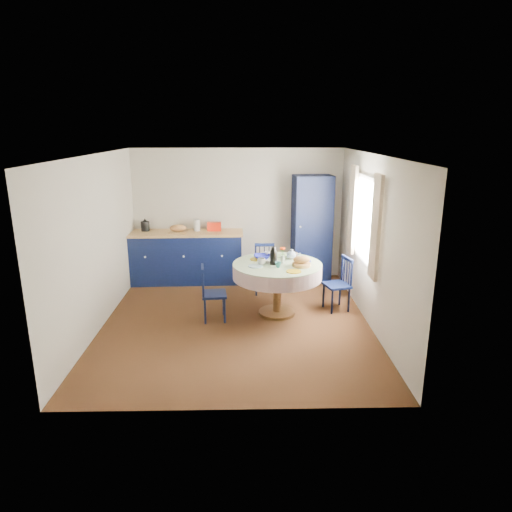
{
  "coord_description": "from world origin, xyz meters",
  "views": [
    {
      "loc": [
        0.16,
        -6.43,
        2.85
      ],
      "look_at": [
        0.3,
        0.2,
        0.99
      ],
      "focal_mm": 32.0,
      "sensor_mm": 36.0,
      "label": 1
    }
  ],
  "objects_px": {
    "dining_table": "(278,271)",
    "mug_a": "(261,261)",
    "mug_c": "(293,255)",
    "cobalt_bowl": "(262,257)",
    "mug_b": "(278,265)",
    "kitchen_counter": "(186,256)",
    "chair_far": "(265,268)",
    "mug_d": "(267,254)",
    "pantry_cabinet": "(312,229)",
    "chair_right": "(339,283)",
    "chair_left": "(212,293)"
  },
  "relations": [
    {
      "from": "cobalt_bowl",
      "to": "kitchen_counter",
      "type": "bearing_deg",
      "value": 135.35
    },
    {
      "from": "mug_a",
      "to": "mug_b",
      "type": "relative_size",
      "value": 1.39
    },
    {
      "from": "dining_table",
      "to": "chair_right",
      "type": "distance_m",
      "value": 1.05
    },
    {
      "from": "chair_far",
      "to": "mug_d",
      "type": "relative_size",
      "value": 9.3
    },
    {
      "from": "chair_left",
      "to": "chair_far",
      "type": "height_order",
      "value": "chair_far"
    },
    {
      "from": "chair_right",
      "to": "chair_left",
      "type": "bearing_deg",
      "value": -95.32
    },
    {
      "from": "pantry_cabinet",
      "to": "mug_d",
      "type": "relative_size",
      "value": 21.51
    },
    {
      "from": "mug_b",
      "to": "cobalt_bowl",
      "type": "bearing_deg",
      "value": 115.59
    },
    {
      "from": "mug_b",
      "to": "mug_d",
      "type": "height_order",
      "value": "mug_d"
    },
    {
      "from": "kitchen_counter",
      "to": "chair_right",
      "type": "bearing_deg",
      "value": -30.75
    },
    {
      "from": "chair_right",
      "to": "mug_c",
      "type": "relative_size",
      "value": 6.53
    },
    {
      "from": "mug_c",
      "to": "cobalt_bowl",
      "type": "relative_size",
      "value": 0.49
    },
    {
      "from": "chair_left",
      "to": "mug_c",
      "type": "distance_m",
      "value": 1.45
    },
    {
      "from": "pantry_cabinet",
      "to": "mug_a",
      "type": "bearing_deg",
      "value": -125.25
    },
    {
      "from": "mug_b",
      "to": "cobalt_bowl",
      "type": "relative_size",
      "value": 0.34
    },
    {
      "from": "chair_right",
      "to": "dining_table",
      "type": "bearing_deg",
      "value": -95.56
    },
    {
      "from": "kitchen_counter",
      "to": "pantry_cabinet",
      "type": "distance_m",
      "value": 2.46
    },
    {
      "from": "pantry_cabinet",
      "to": "chair_right",
      "type": "bearing_deg",
      "value": -85.94
    },
    {
      "from": "chair_far",
      "to": "chair_left",
      "type": "bearing_deg",
      "value": -126.0
    },
    {
      "from": "chair_far",
      "to": "mug_a",
      "type": "bearing_deg",
      "value": -95.84
    },
    {
      "from": "pantry_cabinet",
      "to": "chair_right",
      "type": "xyz_separation_m",
      "value": [
        0.25,
        -1.52,
        -0.57
      ]
    },
    {
      "from": "dining_table",
      "to": "mug_d",
      "type": "height_order",
      "value": "dining_table"
    },
    {
      "from": "kitchen_counter",
      "to": "cobalt_bowl",
      "type": "height_order",
      "value": "kitchen_counter"
    },
    {
      "from": "mug_c",
      "to": "pantry_cabinet",
      "type": "bearing_deg",
      "value": 71.06
    },
    {
      "from": "mug_c",
      "to": "cobalt_bowl",
      "type": "height_order",
      "value": "mug_c"
    },
    {
      "from": "chair_far",
      "to": "chair_right",
      "type": "relative_size",
      "value": 1.0
    },
    {
      "from": "kitchen_counter",
      "to": "chair_left",
      "type": "bearing_deg",
      "value": -72.86
    },
    {
      "from": "chair_right",
      "to": "cobalt_bowl",
      "type": "distance_m",
      "value": 1.31
    },
    {
      "from": "chair_right",
      "to": "mug_d",
      "type": "height_order",
      "value": "mug_d"
    },
    {
      "from": "chair_far",
      "to": "mug_d",
      "type": "bearing_deg",
      "value": -89.15
    },
    {
      "from": "chair_left",
      "to": "chair_right",
      "type": "xyz_separation_m",
      "value": [
        2.02,
        0.37,
        0.01
      ]
    },
    {
      "from": "mug_d",
      "to": "chair_left",
      "type": "bearing_deg",
      "value": -146.01
    },
    {
      "from": "kitchen_counter",
      "to": "mug_a",
      "type": "relative_size",
      "value": 17.41
    },
    {
      "from": "pantry_cabinet",
      "to": "mug_b",
      "type": "height_order",
      "value": "pantry_cabinet"
    },
    {
      "from": "chair_far",
      "to": "pantry_cabinet",
      "type": "bearing_deg",
      "value": 36.16
    },
    {
      "from": "dining_table",
      "to": "mug_a",
      "type": "xyz_separation_m",
      "value": [
        -0.26,
        -0.05,
        0.18
      ]
    },
    {
      "from": "kitchen_counter",
      "to": "mug_b",
      "type": "height_order",
      "value": "kitchen_counter"
    },
    {
      "from": "pantry_cabinet",
      "to": "cobalt_bowl",
      "type": "relative_size",
      "value": 7.47
    },
    {
      "from": "mug_d",
      "to": "cobalt_bowl",
      "type": "bearing_deg",
      "value": -124.18
    },
    {
      "from": "dining_table",
      "to": "mug_d",
      "type": "distance_m",
      "value": 0.46
    },
    {
      "from": "chair_left",
      "to": "mug_c",
      "type": "relative_size",
      "value": 6.45
    },
    {
      "from": "pantry_cabinet",
      "to": "mug_b",
      "type": "xyz_separation_m",
      "value": [
        -0.77,
        -1.9,
        -0.13
      ]
    },
    {
      "from": "mug_a",
      "to": "mug_c",
      "type": "relative_size",
      "value": 0.95
    },
    {
      "from": "kitchen_counter",
      "to": "mug_c",
      "type": "xyz_separation_m",
      "value": [
        1.92,
        -1.38,
        0.39
      ]
    },
    {
      "from": "chair_left",
      "to": "kitchen_counter",
      "type": "bearing_deg",
      "value": 12.87
    },
    {
      "from": "mug_b",
      "to": "cobalt_bowl",
      "type": "height_order",
      "value": "mug_b"
    },
    {
      "from": "kitchen_counter",
      "to": "mug_a",
      "type": "xyz_separation_m",
      "value": [
        1.39,
        -1.71,
        0.39
      ]
    },
    {
      "from": "mug_a",
      "to": "mug_c",
      "type": "bearing_deg",
      "value": 32.44
    },
    {
      "from": "pantry_cabinet",
      "to": "kitchen_counter",
      "type": "bearing_deg",
      "value": 175.75
    },
    {
      "from": "dining_table",
      "to": "pantry_cabinet",
      "type": "bearing_deg",
      "value": 66.01
    }
  ]
}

